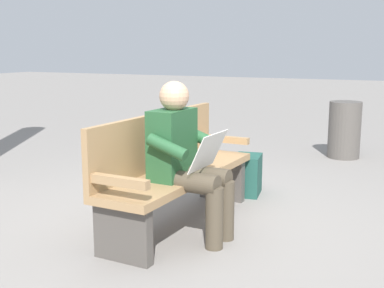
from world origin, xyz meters
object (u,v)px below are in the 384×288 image
(bench_near, at_px, (173,169))
(person_seated, at_px, (185,156))
(trash_bin, at_px, (344,130))
(backpack, at_px, (247,175))

(bench_near, bearing_deg, person_seated, 46.97)
(bench_near, distance_m, person_seated, 0.36)
(person_seated, distance_m, trash_bin, 3.49)
(backpack, bearing_deg, trash_bin, 164.00)
(bench_near, xyz_separation_m, trash_bin, (-3.19, 0.88, -0.09))
(trash_bin, bearing_deg, backpack, -16.00)
(person_seated, relative_size, backpack, 3.04)
(bench_near, bearing_deg, backpack, 168.67)
(bench_near, distance_m, backpack, 1.12)
(person_seated, height_order, backpack, person_seated)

